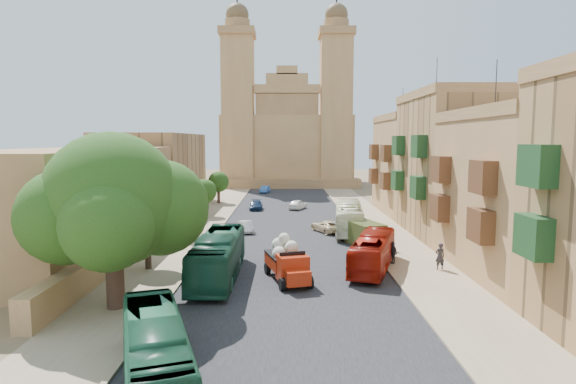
{
  "coord_description": "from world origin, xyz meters",
  "views": [
    {
      "loc": [
        -0.21,
        -21.5,
        9.1
      ],
      "look_at": [
        0.0,
        26.0,
        4.0
      ],
      "focal_mm": 30.0,
      "sensor_mm": 36.0,
      "label": 1
    }
  ],
  "objects_px": {
    "church": "(287,138)",
    "bus_cream_east": "(349,218)",
    "olive_pickup": "(362,233)",
    "bus_green_south": "(155,353)",
    "car_blue_a": "(222,255)",
    "ficus_tree": "(114,205)",
    "pedestrian_a": "(440,256)",
    "bus_green_north": "(218,256)",
    "car_white_b": "(298,204)",
    "street_tree_b": "(183,198)",
    "pedestrian_c": "(393,252)",
    "car_blue_b": "(265,189)",
    "street_tree_a": "(147,222)",
    "car_cream": "(327,226)",
    "car_dkblue": "(256,205)",
    "bus_red_east": "(373,252)",
    "red_truck": "(287,261)",
    "car_white_a": "(246,227)",
    "street_tree_c": "(205,191)",
    "street_tree_d": "(218,182)"
  },
  "relations": [
    {
      "from": "car_blue_a",
      "to": "church",
      "type": "bearing_deg",
      "value": 96.75
    },
    {
      "from": "bus_green_north",
      "to": "car_dkblue",
      "type": "relative_size",
      "value": 2.66
    },
    {
      "from": "ficus_tree",
      "to": "bus_green_south",
      "type": "bearing_deg",
      "value": -62.72
    },
    {
      "from": "ficus_tree",
      "to": "pedestrian_a",
      "type": "height_order",
      "value": "ficus_tree"
    },
    {
      "from": "car_cream",
      "to": "car_dkblue",
      "type": "relative_size",
      "value": 1.03
    },
    {
      "from": "bus_red_east",
      "to": "car_white_a",
      "type": "distance_m",
      "value": 17.29
    },
    {
      "from": "street_tree_c",
      "to": "pedestrian_a",
      "type": "xyz_separation_m",
      "value": [
        20.68,
        -24.3,
        -2.04
      ]
    },
    {
      "from": "car_white_a",
      "to": "pedestrian_c",
      "type": "distance_m",
      "value": 17.15
    },
    {
      "from": "street_tree_d",
      "to": "street_tree_a",
      "type": "bearing_deg",
      "value": -90.0
    },
    {
      "from": "car_dkblue",
      "to": "street_tree_a",
      "type": "bearing_deg",
      "value": -102.44
    },
    {
      "from": "car_white_b",
      "to": "car_cream",
      "type": "bearing_deg",
      "value": 122.64
    },
    {
      "from": "church",
      "to": "street_tree_d",
      "type": "relative_size",
      "value": 7.81
    },
    {
      "from": "street_tree_b",
      "to": "street_tree_d",
      "type": "bearing_deg",
      "value": 90.0
    },
    {
      "from": "car_white_b",
      "to": "car_blue_a",
      "type": "bearing_deg",
      "value": 101.04
    },
    {
      "from": "bus_green_south",
      "to": "bus_red_east",
      "type": "xyz_separation_m",
      "value": [
        11.0,
        16.2,
        -0.02
      ]
    },
    {
      "from": "red_truck",
      "to": "bus_red_east",
      "type": "relative_size",
      "value": 0.6
    },
    {
      "from": "car_dkblue",
      "to": "street_tree_c",
      "type": "bearing_deg",
      "value": -138.57
    },
    {
      "from": "ficus_tree",
      "to": "street_tree_a",
      "type": "bearing_deg",
      "value": 94.19
    },
    {
      "from": "pedestrian_c",
      "to": "street_tree_a",
      "type": "bearing_deg",
      "value": -104.64
    },
    {
      "from": "ficus_tree",
      "to": "car_blue_b",
      "type": "relative_size",
      "value": 2.62
    },
    {
      "from": "olive_pickup",
      "to": "bus_green_south",
      "type": "bearing_deg",
      "value": -115.3
    },
    {
      "from": "church",
      "to": "bus_cream_east",
      "type": "xyz_separation_m",
      "value": [
        6.02,
        -53.14,
        -8.02
      ]
    },
    {
      "from": "street_tree_b",
      "to": "bus_green_north",
      "type": "relative_size",
      "value": 0.5
    },
    {
      "from": "church",
      "to": "street_tree_b",
      "type": "xyz_separation_m",
      "value": [
        -10.0,
        -54.61,
        -5.89
      ]
    },
    {
      "from": "car_cream",
      "to": "car_dkblue",
      "type": "distance_m",
      "value": 17.52
    },
    {
      "from": "street_tree_b",
      "to": "street_tree_c",
      "type": "relative_size",
      "value": 1.21
    },
    {
      "from": "pedestrian_c",
      "to": "church",
      "type": "bearing_deg",
      "value": 167.56
    },
    {
      "from": "street_tree_a",
      "to": "pedestrian_c",
      "type": "relative_size",
      "value": 3.03
    },
    {
      "from": "street_tree_a",
      "to": "ficus_tree",
      "type": "bearing_deg",
      "value": -85.81
    },
    {
      "from": "olive_pickup",
      "to": "car_blue_a",
      "type": "distance_m",
      "value": 13.1
    },
    {
      "from": "car_blue_a",
      "to": "street_tree_c",
      "type": "bearing_deg",
      "value": 113.82
    },
    {
      "from": "bus_cream_east",
      "to": "car_cream",
      "type": "distance_m",
      "value": 2.37
    },
    {
      "from": "bus_cream_east",
      "to": "car_white_b",
      "type": "height_order",
      "value": "bus_cream_east"
    },
    {
      "from": "street_tree_c",
      "to": "car_white_b",
      "type": "height_order",
      "value": "street_tree_c"
    },
    {
      "from": "bus_green_north",
      "to": "car_dkblue",
      "type": "xyz_separation_m",
      "value": [
        0.52,
        31.83,
        -0.91
      ]
    },
    {
      "from": "bus_red_east",
      "to": "red_truck",
      "type": "bearing_deg",
      "value": 42.67
    },
    {
      "from": "olive_pickup",
      "to": "car_dkblue",
      "type": "distance_m",
      "value": 23.89
    },
    {
      "from": "bus_red_east",
      "to": "street_tree_b",
      "type": "bearing_deg",
      "value": -19.3
    },
    {
      "from": "bus_green_north",
      "to": "car_white_b",
      "type": "xyz_separation_m",
      "value": [
        6.01,
        32.34,
        -0.87
      ]
    },
    {
      "from": "street_tree_b",
      "to": "car_blue_b",
      "type": "height_order",
      "value": "street_tree_b"
    },
    {
      "from": "street_tree_a",
      "to": "car_white_b",
      "type": "distance_m",
      "value": 32.08
    },
    {
      "from": "street_tree_b",
      "to": "bus_green_north",
      "type": "height_order",
      "value": "street_tree_b"
    },
    {
      "from": "pedestrian_a",
      "to": "pedestrian_c",
      "type": "xyz_separation_m",
      "value": [
        -2.94,
        1.71,
        -0.12
      ]
    },
    {
      "from": "street_tree_c",
      "to": "olive_pickup",
      "type": "xyz_separation_m",
      "value": [
        16.5,
        -16.0,
        -2.0
      ]
    },
    {
      "from": "bus_green_north",
      "to": "car_blue_a",
      "type": "bearing_deg",
      "value": 94.7
    },
    {
      "from": "red_truck",
      "to": "church",
      "type": "bearing_deg",
      "value": 89.91
    },
    {
      "from": "bus_cream_east",
      "to": "pedestrian_c",
      "type": "xyz_separation_m",
      "value": [
        1.71,
        -12.06,
        -0.66
      ]
    },
    {
      "from": "car_blue_b",
      "to": "pedestrian_c",
      "type": "xyz_separation_m",
      "value": [
        11.59,
        -48.51,
        0.23
      ]
    },
    {
      "from": "bus_cream_east",
      "to": "car_blue_b",
      "type": "bearing_deg",
      "value": -68.44
    },
    {
      "from": "street_tree_d",
      "to": "pedestrian_a",
      "type": "bearing_deg",
      "value": -60.34
    }
  ]
}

